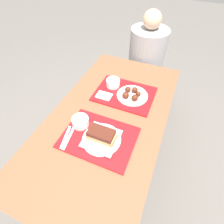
% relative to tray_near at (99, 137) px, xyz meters
% --- Properties ---
extents(ground_plane, '(12.00, 12.00, 0.00)m').
position_rel_tray_near_xyz_m(ground_plane, '(-0.02, 0.20, -0.76)').
color(ground_plane, '#605B56').
extents(picnic_table, '(0.78, 1.49, 0.75)m').
position_rel_tray_near_xyz_m(picnic_table, '(-0.02, 0.20, -0.11)').
color(picnic_table, brown).
rests_on(picnic_table, ground_plane).
extents(picnic_bench_far, '(0.74, 0.28, 0.45)m').
position_rel_tray_near_xyz_m(picnic_bench_far, '(-0.02, 1.16, -0.39)').
color(picnic_bench_far, brown).
rests_on(picnic_bench_far, ground_plane).
extents(tray_near, '(0.45, 0.34, 0.01)m').
position_rel_tray_near_xyz_m(tray_near, '(0.00, 0.00, 0.00)').
color(tray_near, '#B21419').
rests_on(tray_near, picnic_table).
extents(tray_far, '(0.45, 0.34, 0.01)m').
position_rel_tray_near_xyz_m(tray_far, '(0.01, 0.45, 0.00)').
color(tray_far, '#B21419').
rests_on(tray_far, picnic_table).
extents(bowl_coleslaw_near, '(0.11, 0.11, 0.06)m').
position_rel_tray_near_xyz_m(bowl_coleslaw_near, '(-0.15, 0.04, 0.04)').
color(bowl_coleslaw_near, white).
rests_on(bowl_coleslaw_near, tray_near).
extents(brisket_sandwich_plate, '(0.24, 0.24, 0.08)m').
position_rel_tray_near_xyz_m(brisket_sandwich_plate, '(0.02, -0.01, 0.04)').
color(brisket_sandwich_plate, white).
rests_on(brisket_sandwich_plate, tray_near).
extents(plastic_fork_near, '(0.05, 0.17, 0.00)m').
position_rel_tray_near_xyz_m(plastic_fork_near, '(-0.19, -0.08, 0.01)').
color(plastic_fork_near, white).
rests_on(plastic_fork_near, tray_near).
extents(plastic_knife_near, '(0.04, 0.17, 0.00)m').
position_rel_tray_near_xyz_m(plastic_knife_near, '(-0.17, -0.08, 0.01)').
color(plastic_knife_near, white).
rests_on(plastic_knife_near, tray_near).
extents(bowl_coleslaw_far, '(0.11, 0.11, 0.06)m').
position_rel_tray_near_xyz_m(bowl_coleslaw_far, '(-0.11, 0.50, 0.04)').
color(bowl_coleslaw_far, white).
rests_on(bowl_coleslaw_far, tray_far).
extents(wings_plate_far, '(0.24, 0.24, 0.06)m').
position_rel_tray_near_xyz_m(wings_plate_far, '(0.07, 0.44, 0.02)').
color(wings_plate_far, white).
rests_on(wings_plate_far, tray_far).
extents(napkin_far, '(0.12, 0.08, 0.01)m').
position_rel_tray_near_xyz_m(napkin_far, '(-0.13, 0.36, 0.01)').
color(napkin_far, white).
rests_on(napkin_far, tray_far).
extents(person_seated_across, '(0.37, 0.37, 0.71)m').
position_rel_tray_near_xyz_m(person_seated_across, '(0.00, 1.16, -0.02)').
color(person_seated_across, '#9E9EA3').
rests_on(person_seated_across, picnic_bench_far).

